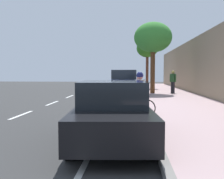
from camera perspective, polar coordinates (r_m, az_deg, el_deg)
ground at (r=17.93m, az=0.31°, el=-1.88°), size 68.02×68.02×0.00m
sidewalk at (r=18.10m, az=12.99°, el=-1.66°), size 4.16×42.51×0.17m
curb_edge at (r=17.90m, az=6.13°, el=-1.65°), size 0.16×42.51×0.17m
lane_stripe_centre at (r=17.24m, az=-10.94°, el=-2.16°), size 0.14×40.00×0.01m
lane_stripe_bike_edge at (r=17.91m, az=1.42°, el=-1.88°), size 0.12×42.51×0.01m
building_facade at (r=18.53m, az=20.26°, el=4.95°), size 0.50×42.51×4.44m
parked_sedan_black_nearest at (r=6.47m, az=0.07°, el=-4.96°), size 2.06×4.51×1.52m
parked_pickup_dark_blue_second at (r=17.74m, az=2.56°, el=0.97°), size 2.22×5.39×1.95m
parked_suv_red_mid at (r=26.05m, az=3.12°, el=2.09°), size 2.18×4.80×1.99m
parked_sedan_white_far at (r=33.47m, az=3.37°, el=1.95°), size 2.05×4.50×1.52m
bicycle_at_curb at (r=10.46m, az=4.96°, el=-3.82°), size 1.69×0.56×0.74m
cyclist_with_backpack at (r=9.94m, az=6.29°, el=-0.05°), size 0.52×0.55×1.77m
street_tree_near_cyclist at (r=20.82m, az=9.01°, el=11.14°), size 2.95×2.95×5.52m
street_tree_mid_block at (r=27.70m, az=7.79°, el=8.88°), size 2.24×2.24×5.15m
pedestrian_on_phone at (r=20.63m, az=13.27°, el=1.99°), size 0.43×0.50×1.76m
fire_hydrant at (r=23.72m, az=6.71°, el=0.86°), size 0.22×0.22×0.84m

